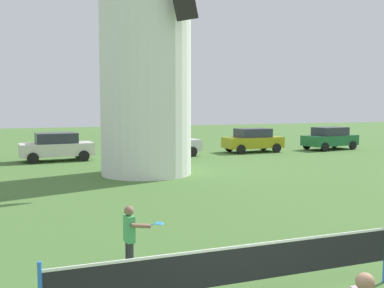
% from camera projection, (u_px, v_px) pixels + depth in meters
% --- Properties ---
extents(windmill, '(10.62, 4.74, 17.05)m').
position_uv_depth(windmill, '(145.00, 1.00, 19.82)').
color(windmill, white).
rests_on(windmill, ground_plane).
extents(tennis_net, '(5.83, 0.06, 1.10)m').
position_uv_depth(tennis_net, '(238.00, 265.00, 6.94)').
color(tennis_net, blue).
rests_on(tennis_net, ground_plane).
extents(player_far, '(0.75, 0.45, 1.25)m').
position_uv_depth(player_far, '(131.00, 234.00, 8.49)').
color(player_far, '#333338').
rests_on(player_far, ground_plane).
extents(parked_car_cream, '(4.02, 2.07, 1.56)m').
position_uv_depth(parked_car_cream, '(57.00, 146.00, 25.20)').
color(parked_car_cream, silver).
rests_on(parked_car_cream, ground_plane).
extents(parked_car_silver, '(4.53, 2.31, 1.56)m').
position_uv_depth(parked_car_silver, '(164.00, 143.00, 27.26)').
color(parked_car_silver, silver).
rests_on(parked_car_silver, ground_plane).
extents(parked_car_mustard, '(3.85, 1.91, 1.56)m').
position_uv_depth(parked_car_mustard, '(253.00, 140.00, 29.86)').
color(parked_car_mustard, '#999919').
rests_on(parked_car_mustard, ground_plane).
extents(parked_car_green, '(4.15, 2.36, 1.56)m').
position_uv_depth(parked_car_green, '(330.00, 138.00, 31.59)').
color(parked_car_green, '#1E6638').
rests_on(parked_car_green, ground_plane).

